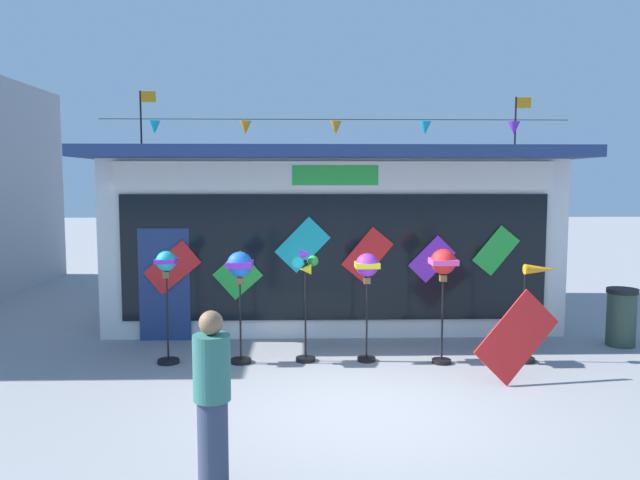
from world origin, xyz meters
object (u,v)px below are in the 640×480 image
Objects in this scene: person_near_camera at (212,400)px; trash_bin at (621,317)px; wind_spinner_left at (240,273)px; display_kite_on_ground at (517,337)px; wind_spinner_far_left at (167,278)px; kite_shop_building at (329,232)px; wind_spinner_far_right at (533,305)px; wind_spinner_right at (443,269)px; wind_spinner_center_right at (367,273)px; wind_spinner_center_left at (305,284)px.

person_near_camera is 7.95m from trash_bin.
wind_spinner_left is 4.17m from display_kite_on_ground.
wind_spinner_left is (1.13, -0.01, 0.08)m from wind_spinner_far_left.
kite_shop_building is 7.83m from person_near_camera.
wind_spinner_far_right is at bearing -154.79° from trash_bin.
person_near_camera is (-2.98, -3.91, -0.62)m from wind_spinner_right.
wind_spinner_right is 1.55m from wind_spinner_far_right.
trash_bin is at bearing 7.42° from wind_spinner_left.
wind_spinner_right reaches higher than wind_spinner_far_left.
person_near_camera is (-1.82, -4.05, -0.54)m from wind_spinner_center_right.
wind_spinner_left is 1.97m from wind_spinner_center_right.
wind_spinner_far_right is 2.11m from trash_bin.
wind_spinner_center_left is 1.05× the size of wind_spinner_center_right.
person_near_camera is at bearing -101.98° from wind_spinner_center_left.
person_near_camera is 1.38× the size of display_kite_on_ground.
display_kite_on_ground is at bearing -11.74° from wind_spinner_far_left.
trash_bin is (6.44, 0.84, -0.91)m from wind_spinner_left.
kite_shop_building reaches higher than wind_spinner_left.
kite_shop_building is 3.68m from wind_spinner_center_left.
wind_spinner_left reaches higher than wind_spinner_center_right.
wind_spinner_far_left is 1.13m from wind_spinner_left.
wind_spinner_left is 1.03m from wind_spinner_center_left.
display_kite_on_ground is at bearing -28.56° from wind_spinner_center_right.
wind_spinner_center_right is at bearing 0.52° from wind_spinner_far_left.
trash_bin is at bearing 15.88° from wind_spinner_right.
wind_spinner_far_right is (2.59, -0.08, -0.50)m from wind_spinner_center_right.
wind_spinner_right reaches higher than person_near_camera.
person_near_camera reaches higher than wind_spinner_far_right.
kite_shop_building is 5.69× the size of wind_spinner_far_right.
wind_spinner_right is 1.16× the size of wind_spinner_far_right.
wind_spinner_far_right is (4.56, -0.05, -0.51)m from wind_spinner_left.
trash_bin is 3.11m from display_kite_on_ground.
kite_shop_building is 5.23× the size of person_near_camera.
person_near_camera is at bearing -138.03° from wind_spinner_far_right.
wind_spinner_far_left reaches higher than trash_bin.
wind_spinner_center_right is 1.41× the size of display_kite_on_ground.
wind_spinner_center_left is 4.16m from person_near_camera.
wind_spinner_right reaches higher than wind_spinner_far_right.
wind_spinner_left is 0.98× the size of wind_spinner_center_left.
wind_spinner_center_right reaches higher than display_kite_on_ground.
wind_spinner_right is at bearing -3.78° from wind_spinner_center_left.
wind_spinner_center_right is (0.43, -3.61, -0.34)m from kite_shop_building.
kite_shop_building is 4.85m from wind_spinner_far_right.
wind_spinner_left is 1.44× the size of display_kite_on_ground.
wind_spinner_center_right is at bearing 151.44° from display_kite_on_ground.
display_kite_on_ground is (-2.47, -1.89, 0.15)m from trash_bin.
kite_shop_building reaches higher than person_near_camera.
wind_spinner_left is 1.76× the size of trash_bin.
wind_spinner_right is 1.51m from display_kite_on_ground.
wind_spinner_center_left is at bearing -179.80° from wind_spinner_center_right.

